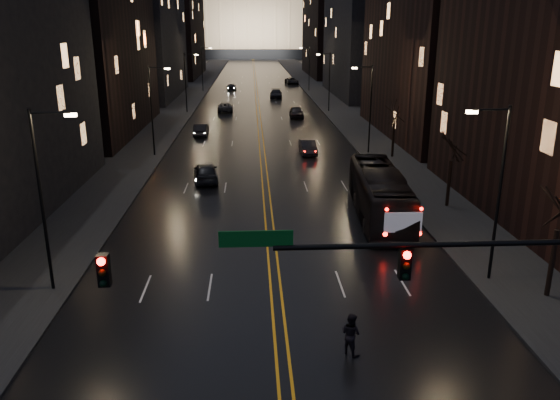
{
  "coord_description": "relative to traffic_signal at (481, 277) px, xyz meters",
  "views": [
    {
      "loc": [
        -1.07,
        -14.97,
        12.39
      ],
      "look_at": [
        0.33,
        11.82,
        3.97
      ],
      "focal_mm": 35.0,
      "sensor_mm": 36.0,
      "label": 1
    }
  ],
  "objects": [
    {
      "name": "receding_car_a",
      "position": [
        -1.2,
        40.15,
        -4.38
      ],
      "size": [
        1.64,
        4.41,
        1.44
      ],
      "primitive_type": "imported",
      "rotation": [
        0.0,
        0.0,
        0.03
      ],
      "color": "black",
      "rests_on": "ground"
    },
    {
      "name": "streetlamp_left_dist",
      "position": [
        -16.72,
        100.0,
        -0.02
      ],
      "size": [
        2.13,
        0.25,
        9.0
      ],
      "color": "black",
      "rests_on": "ground"
    },
    {
      "name": "tree_right_mid",
      "position": [
        7.09,
        22.0,
        -0.58
      ],
      "size": [
        2.4,
        2.4,
        6.65
      ],
      "color": "black",
      "rests_on": "ground"
    },
    {
      "name": "streetlamp_right_near",
      "position": [
        4.91,
        10.0,
        -0.02
      ],
      "size": [
        2.13,
        0.25,
        9.0
      ],
      "color": "black",
      "rests_on": "ground"
    },
    {
      "name": "receding_car_c",
      "position": [
        -2.33,
        88.02,
        -4.31
      ],
      "size": [
        2.49,
        5.57,
        1.59
      ],
      "primitive_type": "imported",
      "rotation": [
        0.0,
        0.0,
        -0.05
      ],
      "color": "black",
      "rests_on": "ground"
    },
    {
      "name": "sidewalk_right",
      "position": [
        8.09,
        130.0,
        -5.02
      ],
      "size": [
        8.0,
        320.0,
        0.16
      ],
      "primitive_type": "cube",
      "color": "black",
      "rests_on": "ground"
    },
    {
      "name": "streetlamp_left_far",
      "position": [
        -16.72,
        70.0,
        -0.02
      ],
      "size": [
        2.13,
        0.25,
        9.0
      ],
      "color": "black",
      "rests_on": "ground"
    },
    {
      "name": "streetlamp_right_mid",
      "position": [
        4.91,
        40.0,
        -0.02
      ],
      "size": [
        2.13,
        0.25,
        9.0
      ],
      "color": "black",
      "rests_on": "ground"
    },
    {
      "name": "bus",
      "position": [
        1.62,
        20.06,
        -3.4
      ],
      "size": [
        3.77,
        12.4,
        3.4
      ],
      "primitive_type": "imported",
      "rotation": [
        0.0,
        0.0,
        -0.08
      ],
      "color": "black",
      "rests_on": "ground"
    },
    {
      "name": "capitol",
      "position": [
        -5.91,
        250.0,
        12.05
      ],
      "size": [
        90.0,
        50.0,
        58.5
      ],
      "color": "black",
      "rests_on": "ground"
    },
    {
      "name": "oncoming_car_b",
      "position": [
        -13.11,
        50.98,
        -4.36
      ],
      "size": [
        1.58,
        4.52,
        1.49
      ],
      "primitive_type": "imported",
      "rotation": [
        0.0,
        0.0,
        3.14
      ],
      "color": "black",
      "rests_on": "ground"
    },
    {
      "name": "receding_car_d",
      "position": [
        2.59,
        115.02,
        -4.33
      ],
      "size": [
        3.27,
        5.83,
        1.54
      ],
      "primitive_type": "imported",
      "rotation": [
        0.0,
        0.0,
        0.13
      ],
      "color": "black",
      "rests_on": "ground"
    },
    {
      "name": "pedestrian_b",
      "position": [
        -3.19,
        3.83,
        -4.22
      ],
      "size": [
        0.93,
        0.95,
        1.77
      ],
      "primitive_type": "imported",
      "rotation": [
        0.0,
        0.0,
        2.31
      ],
      "color": "black",
      "rests_on": "ground"
    },
    {
      "name": "streetlamp_left_near",
      "position": [
        -16.72,
        10.0,
        -0.02
      ],
      "size": [
        2.13,
        0.25,
        9.0
      ],
      "color": "black",
      "rests_on": "ground"
    },
    {
      "name": "building_left_mid",
      "position": [
        -26.91,
        54.0,
        8.9
      ],
      "size": [
        12.0,
        30.0,
        28.0
      ],
      "primitive_type": "cube",
      "color": "black",
      "rests_on": "ground"
    },
    {
      "name": "oncoming_car_d",
      "position": [
        -11.11,
        102.3,
        -4.44
      ],
      "size": [
        2.32,
        4.77,
        1.34
      ],
      "primitive_type": "imported",
      "rotation": [
        0.0,
        0.0,
        3.24
      ],
      "color": "black",
      "rests_on": "ground"
    },
    {
      "name": "oncoming_car_c",
      "position": [
        -11.06,
        71.21,
        -4.41
      ],
      "size": [
        2.42,
        5.06,
        1.39
      ],
      "primitive_type": "imported",
      "rotation": [
        0.0,
        0.0,
        3.16
      ],
      "color": "black",
      "rests_on": "ground"
    },
    {
      "name": "streetlamp_left_mid",
      "position": [
        -16.72,
        40.0,
        -0.02
      ],
      "size": [
        2.13,
        0.25,
        9.0
      ],
      "color": "black",
      "rests_on": "ground"
    },
    {
      "name": "streetlamp_right_far",
      "position": [
        4.91,
        70.0,
        -0.02
      ],
      "size": [
        2.13,
        0.25,
        9.0
      ],
      "color": "black",
      "rests_on": "ground"
    },
    {
      "name": "building_right_dist",
      "position": [
        15.09,
        140.0,
        5.9
      ],
      "size": [
        12.0,
        40.0,
        22.0
      ],
      "primitive_type": "cube",
      "color": "black",
      "rests_on": "ground"
    },
    {
      "name": "tree_right_far",
      "position": [
        7.09,
        38.0,
        -0.58
      ],
      "size": [
        2.4,
        2.4,
        6.65
      ],
      "color": "black",
      "rests_on": "ground"
    },
    {
      "name": "road",
      "position": [
        -5.91,
        130.0,
        -5.09
      ],
      "size": [
        20.0,
        320.0,
        0.02
      ],
      "primitive_type": "cube",
      "color": "black",
      "rests_on": "ground"
    },
    {
      "name": "sidewalk_left",
      "position": [
        -19.91,
        130.0,
        -5.02
      ],
      "size": [
        8.0,
        320.0,
        0.16
      ],
      "primitive_type": "cube",
      "color": "black",
      "rests_on": "ground"
    },
    {
      "name": "building_left_far",
      "position": [
        -26.91,
        92.0,
        4.9
      ],
      "size": [
        12.0,
        34.0,
        20.0
      ],
      "primitive_type": "cube",
      "color": "black",
      "rests_on": "ground"
    },
    {
      "name": "building_right_mid",
      "position": [
        15.09,
        92.0,
        7.9
      ],
      "size": [
        12.0,
        34.0,
        26.0
      ],
      "primitive_type": "cube",
      "color": "black",
      "rests_on": "ground"
    },
    {
      "name": "center_line",
      "position": [
        -5.91,
        130.0,
        -5.08
      ],
      "size": [
        0.62,
        320.0,
        0.01
      ],
      "primitive_type": "cube",
      "color": "orange",
      "rests_on": "road"
    },
    {
      "name": "receding_car_b",
      "position": [
        -0.42,
        64.35,
        -4.28
      ],
      "size": [
        2.04,
        4.88,
        1.65
      ],
      "primitive_type": "imported",
      "rotation": [
        0.0,
        0.0,
        -0.02
      ],
      "color": "black",
      "rests_on": "ground"
    },
    {
      "name": "building_left_dist",
      "position": [
        -26.91,
        140.0,
        6.9
      ],
      "size": [
        12.0,
        40.0,
        24.0
      ],
      "primitive_type": "cube",
      "color": "black",
      "rests_on": "ground"
    },
    {
      "name": "traffic_signal",
      "position": [
        0.0,
        0.0,
        0.0
      ],
      "size": [
        17.29,
        0.45,
        7.0
      ],
      "color": "black",
      "rests_on": "ground"
    },
    {
      "name": "oncoming_car_a",
      "position": [
        -10.93,
        30.07,
        -4.28
      ],
      "size": [
        2.51,
        5.02,
        1.64
      ],
      "primitive_type": "imported",
      "rotation": [
        0.0,
        0.0,
        3.26
      ],
      "color": "black",
      "rests_on": "ground"
    },
    {
      "name": "streetlamp_right_dist",
      "position": [
        4.91,
        100.0,
        -0.02
      ],
      "size": [
        2.13,
        0.25,
        9.0
      ],
      "color": "black",
      "rests_on": "ground"
    }
  ]
}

